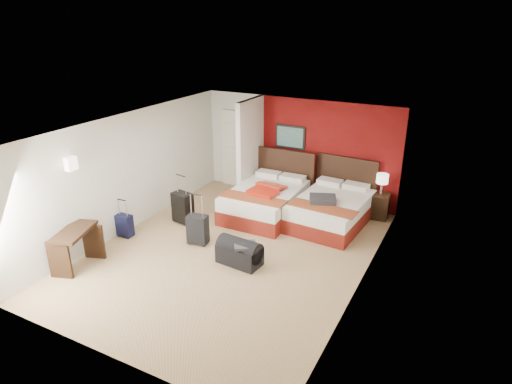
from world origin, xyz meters
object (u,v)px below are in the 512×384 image
Objects in this scene: nightstand at (379,206)px; suitcase_black at (183,209)px; bed_right at (331,211)px; duffel_bag at (239,253)px; bed_left at (265,202)px; table_lamp at (382,184)px; suitcase_charcoal at (198,231)px; desk at (77,249)px; suitcase_navy at (125,226)px; red_suitcase_open at (267,189)px.

nightstand is 4.44m from suitcase_black.
bed_right reaches higher than duffel_bag.
bed_left is 4.43× the size of table_lamp.
desk is at bearing -137.97° from suitcase_charcoal.
table_lamp is 4.47m from suitcase_black.
suitcase_black is at bearing 56.42° from suitcase_navy.
bed_left is 1.52m from bed_right.
suitcase_charcoal is (-0.57, -1.90, -0.02)m from bed_left.
suitcase_charcoal is (-2.07, -2.13, -0.01)m from bed_right.
duffel_bag is at bearing -107.80° from bed_right.
nightstand is 4.18m from suitcase_charcoal.
suitcase_charcoal is 1.16m from duffel_bag.
bed_left is 2.41× the size of red_suitcase_open.
bed_left is at bearing 64.43° from suitcase_charcoal.
suitcase_black is at bearing 159.69° from duffel_bag.
suitcase_black is at bearing 132.97° from suitcase_charcoal.
desk is (-1.43, -1.76, 0.08)m from suitcase_charcoal.
table_lamp is at bearing 28.25° from desk.
duffel_bag is at bearing -119.62° from table_lamp.
red_suitcase_open is at bearing 107.57° from duffel_bag.
desk is at bearing -87.35° from suitcase_navy.
suitcase_navy is (-0.68, -1.11, -0.11)m from suitcase_black.
bed_left reaches higher than suitcase_charcoal.
bed_right is 2.48× the size of duffel_bag.
suitcase_black reaches higher than duffel_bag.
desk is at bearing -144.40° from duffel_bag.
bed_right is 3.41× the size of suitcase_charcoal.
table_lamp is 0.79× the size of suitcase_charcoal.
red_suitcase_open is 1.46× the size of suitcase_charcoal.
bed_left reaches higher than nightstand.
desk is (-2.55, -1.48, 0.17)m from duffel_bag.
suitcase_black is 2.50m from desk.
bed_left is at bearing 109.52° from duffel_bag.
suitcase_navy is (-3.61, -2.56, -0.08)m from bed_right.
bed_left is at bearing 141.90° from red_suitcase_open.
red_suitcase_open is at bearing -158.33° from nightstand.
bed_right is at bearing 36.80° from suitcase_charcoal.
nightstand is 1.27× the size of suitcase_navy.
suitcase_black is (-1.53, -1.13, -0.34)m from red_suitcase_open.
red_suitcase_open is 1.06× the size of duffel_bag.
red_suitcase_open is at bearing -153.36° from table_lamp.
suitcase_navy is 0.50× the size of desk.
suitcase_charcoal is at bearing -130.39° from bed_right.
desk is at bearing -119.27° from bed_left.
nightstand is 0.53m from table_lamp.
suitcase_charcoal reaches higher than nightstand.
nightstand is at bearing 0.00° from table_lamp.
duffel_bag is 2.95m from desk.
duffel_bag is 0.89× the size of desk.
table_lamp is 0.58× the size of duffel_bag.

